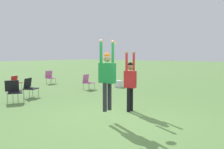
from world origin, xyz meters
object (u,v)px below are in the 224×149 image
(person_jumping, at_px, (107,74))
(frisbee, at_px, (115,43))
(camping_chair_3, at_px, (14,90))
(camping_chair_4, at_px, (50,76))
(person_defending, at_px, (130,80))
(cooler_box, at_px, (119,84))
(camping_chair_1, at_px, (87,81))
(camping_chair_2, at_px, (30,86))
(camping_chair_0, at_px, (16,81))

(person_jumping, bearing_deg, frisbee, -75.73)
(camping_chair_3, distance_m, camping_chair_4, 5.77)
(person_defending, height_order, camping_chair_4, person_defending)
(camping_chair_4, bearing_deg, cooler_box, 111.65)
(person_jumping, relative_size, camping_chair_1, 2.42)
(camping_chair_4, height_order, cooler_box, camping_chair_4)
(person_defending, relative_size, camping_chair_2, 2.38)
(camping_chair_0, relative_size, camping_chair_3, 0.84)
(frisbee, relative_size, camping_chair_3, 0.27)
(person_defending, xyz_separation_m, camping_chair_3, (-1.70, 4.50, -0.57))
(person_defending, relative_size, camping_chair_3, 2.30)
(cooler_box, bearing_deg, camping_chair_0, 135.44)
(camping_chair_3, bearing_deg, person_defending, 140.64)
(camping_chair_0, distance_m, cooler_box, 5.84)
(camping_chair_3, xyz_separation_m, camping_chair_4, (4.46, 3.67, -0.03))
(camping_chair_2, xyz_separation_m, camping_chair_4, (3.45, 3.17, -0.01))
(person_jumping, bearing_deg, camping_chair_1, -45.47)
(camping_chair_0, xyz_separation_m, cooler_box, (4.16, -4.10, -0.24))
(camping_chair_0, bearing_deg, frisbee, 65.96)
(camping_chair_2, bearing_deg, person_defending, 72.70)
(camping_chair_2, xyz_separation_m, camping_chair_3, (-1.01, -0.49, 0.02))
(camping_chair_0, height_order, camping_chair_3, camping_chair_3)
(person_defending, bearing_deg, camping_chair_1, 145.42)
(cooler_box, bearing_deg, camping_chair_1, 151.39)
(camping_chair_0, relative_size, camping_chair_2, 0.87)
(camping_chair_1, xyz_separation_m, camping_chair_4, (0.21, 3.69, 0.01))
(camping_chair_1, relative_size, camping_chair_3, 0.94)
(person_defending, xyz_separation_m, camping_chair_0, (0.08, 7.65, -0.64))
(camping_chair_0, distance_m, camping_chair_4, 2.73)
(camping_chair_2, bearing_deg, person_jumping, 57.12)
(frisbee, xyz_separation_m, camping_chair_4, (3.46, 8.05, -1.81))
(person_jumping, bearing_deg, camping_chair_0, -15.60)
(person_jumping, xyz_separation_m, camping_chair_2, (0.69, 5.11, -0.90))
(camping_chair_1, distance_m, camping_chair_3, 4.25)
(camping_chair_4, bearing_deg, camping_chair_3, 43.26)
(camping_chair_0, distance_m, camping_chair_1, 4.02)
(camping_chair_4, bearing_deg, frisbee, 70.55)
(person_jumping, height_order, camping_chair_4, person_jumping)
(person_jumping, xyz_separation_m, cooler_box, (5.63, 3.67, -1.19))
(camping_chair_3, xyz_separation_m, cooler_box, (5.94, -0.95, -0.31))
(person_defending, bearing_deg, cooler_box, 125.00)
(person_defending, xyz_separation_m, cooler_box, (4.24, 3.55, -0.88))
(camping_chair_3, height_order, cooler_box, camping_chair_3)
(person_defending, distance_m, camping_chair_1, 5.19)
(frisbee, xyz_separation_m, camping_chair_2, (0.01, 4.87, -1.80))
(person_jumping, distance_m, cooler_box, 6.82)
(camping_chair_3, relative_size, camping_chair_4, 1.03)
(frisbee, xyz_separation_m, cooler_box, (4.95, 3.43, -2.09))
(frisbee, distance_m, camping_chair_3, 4.83)
(camping_chair_4, bearing_deg, person_jumping, 67.26)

